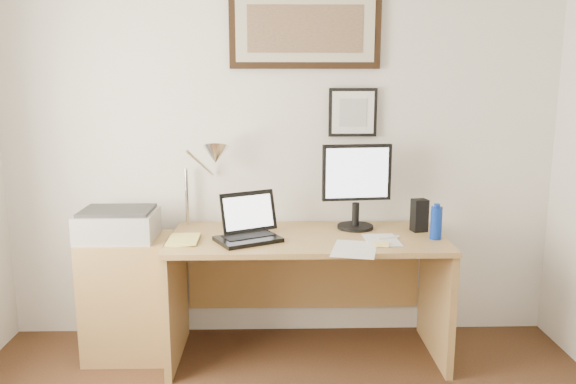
{
  "coord_description": "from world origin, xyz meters",
  "views": [
    {
      "loc": [
        -0.04,
        -1.54,
        1.63
      ],
      "look_at": [
        0.03,
        1.43,
        1.05
      ],
      "focal_mm": 35.0,
      "sensor_mm": 36.0,
      "label": 1
    }
  ],
  "objects_px": {
    "side_cabinet": "(129,297)",
    "laptop": "(248,229)",
    "water_bottle": "(436,223)",
    "book": "(168,240)",
    "desk": "(306,270)",
    "lcd_monitor": "(357,182)",
    "printer": "(118,224)"
  },
  "relations": [
    {
      "from": "side_cabinet",
      "to": "laptop",
      "type": "distance_m",
      "value": 0.86
    },
    {
      "from": "water_bottle",
      "to": "laptop",
      "type": "height_order",
      "value": "laptop"
    },
    {
      "from": "laptop",
      "to": "side_cabinet",
      "type": "bearing_deg",
      "value": 171.99
    },
    {
      "from": "book",
      "to": "laptop",
      "type": "bearing_deg",
      "value": 5.13
    },
    {
      "from": "desk",
      "to": "laptop",
      "type": "xyz_separation_m",
      "value": [
        -0.34,
        -0.14,
        0.29
      ]
    },
    {
      "from": "lcd_monitor",
      "to": "printer",
      "type": "height_order",
      "value": "lcd_monitor"
    },
    {
      "from": "laptop",
      "to": "printer",
      "type": "bearing_deg",
      "value": 172.96
    },
    {
      "from": "book",
      "to": "lcd_monitor",
      "type": "distance_m",
      "value": 1.16
    },
    {
      "from": "side_cabinet",
      "to": "water_bottle",
      "type": "xyz_separation_m",
      "value": [
        1.8,
        -0.13,
        0.48
      ]
    },
    {
      "from": "laptop",
      "to": "printer",
      "type": "relative_size",
      "value": 0.98
    },
    {
      "from": "water_bottle",
      "to": "lcd_monitor",
      "type": "xyz_separation_m",
      "value": [
        -0.43,
        0.24,
        0.2
      ]
    },
    {
      "from": "lcd_monitor",
      "to": "water_bottle",
      "type": "bearing_deg",
      "value": -29.19
    },
    {
      "from": "book",
      "to": "lcd_monitor",
      "type": "height_order",
      "value": "lcd_monitor"
    },
    {
      "from": "desk",
      "to": "lcd_monitor",
      "type": "distance_m",
      "value": 0.61
    },
    {
      "from": "desk",
      "to": "laptop",
      "type": "bearing_deg",
      "value": -158.0
    },
    {
      "from": "side_cabinet",
      "to": "desk",
      "type": "height_order",
      "value": "desk"
    },
    {
      "from": "desk",
      "to": "printer",
      "type": "height_order",
      "value": "printer"
    },
    {
      "from": "desk",
      "to": "book",
      "type": "bearing_deg",
      "value": -167.32
    },
    {
      "from": "book",
      "to": "printer",
      "type": "distance_m",
      "value": 0.35
    },
    {
      "from": "laptop",
      "to": "water_bottle",
      "type": "bearing_deg",
      "value": -1.28
    },
    {
      "from": "laptop",
      "to": "printer",
      "type": "xyz_separation_m",
      "value": [
        -0.77,
        0.09,
        0.01
      ]
    },
    {
      "from": "printer",
      "to": "laptop",
      "type": "bearing_deg",
      "value": -7.04
    },
    {
      "from": "side_cabinet",
      "to": "lcd_monitor",
      "type": "xyz_separation_m",
      "value": [
        1.38,
        0.11,
        0.68
      ]
    },
    {
      "from": "side_cabinet",
      "to": "printer",
      "type": "distance_m",
      "value": 0.45
    },
    {
      "from": "desk",
      "to": "side_cabinet",
      "type": "bearing_deg",
      "value": -178.11
    },
    {
      "from": "book",
      "to": "printer",
      "type": "height_order",
      "value": "printer"
    },
    {
      "from": "water_bottle",
      "to": "laptop",
      "type": "relative_size",
      "value": 0.43
    },
    {
      "from": "desk",
      "to": "laptop",
      "type": "relative_size",
      "value": 3.7
    },
    {
      "from": "side_cabinet",
      "to": "printer",
      "type": "xyz_separation_m",
      "value": [
        -0.04,
        -0.01,
        0.45
      ]
    },
    {
      "from": "book",
      "to": "side_cabinet",
      "type": "bearing_deg",
      "value": 152.75
    },
    {
      "from": "lcd_monitor",
      "to": "printer",
      "type": "distance_m",
      "value": 1.44
    },
    {
      "from": "side_cabinet",
      "to": "printer",
      "type": "relative_size",
      "value": 1.66
    }
  ]
}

